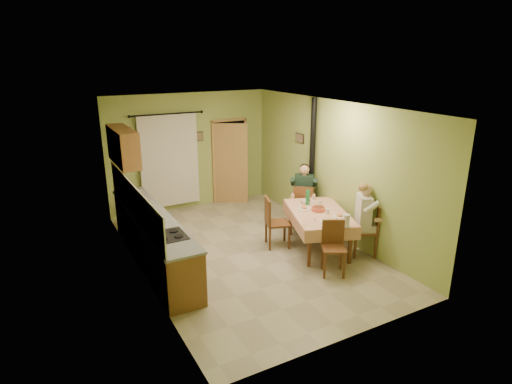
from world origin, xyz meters
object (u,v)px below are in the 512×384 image
chair_right (364,240)px  man_right (365,211)px  chair_near (333,258)px  man_far (304,189)px  dining_table (318,230)px  chair_left (277,232)px  stove_flue (311,180)px  chair_far (303,214)px

chair_right → man_right: man_right is taller
chair_near → man_far: 2.23m
dining_table → chair_left: bearing=163.5°
chair_left → man_right: (1.24, -1.11, 0.59)m
chair_near → chair_left: size_ratio=0.94×
man_far → man_right: bearing=-45.4°
man_far → stove_flue: 0.28m
chair_near → chair_left: 1.47m
dining_table → stove_flue: bearing=81.2°
chair_right → man_far: bearing=35.2°
man_right → stove_flue: bearing=26.9°
dining_table → man_far: bearing=90.4°
man_far → man_right: 1.70m
chair_far → stove_flue: size_ratio=0.35×
man_right → chair_far: bearing=35.1°
chair_left → stove_flue: 1.59m
chair_far → chair_right: bearing=-44.7°
man_right → chair_near: bearing=135.9°
man_far → chair_right: bearing=-45.0°
dining_table → man_right: (0.59, -0.63, 0.50)m
dining_table → man_right: bearing=-27.5°
chair_far → man_right: 1.79m
chair_far → chair_near: size_ratio=1.04×
dining_table → chair_right: (0.60, -0.64, -0.09)m
man_far → man_right: (0.22, -1.68, 0.00)m
chair_right → stove_flue: bearing=27.3°
man_far → stove_flue: stove_flue is taller
dining_table → chair_right: size_ratio=1.96×
dining_table → chair_far: bearing=90.6°
chair_left → stove_flue: bearing=135.5°
chair_left → stove_flue: stove_flue is taller
chair_far → stove_flue: stove_flue is taller
chair_left → man_right: bearing=66.9°
dining_table → man_right: 1.00m
stove_flue → chair_left: bearing=-153.3°
chair_left → man_far: 1.31m
chair_far → man_right: size_ratio=0.70×
chair_right → man_far: (-0.24, 1.69, 0.59)m
man_far → chair_left: bearing=-113.7°
chair_far → stove_flue: 0.78m
chair_near → chair_left: bearing=-49.9°
dining_table → chair_right: 0.88m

